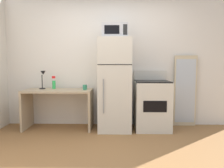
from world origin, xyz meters
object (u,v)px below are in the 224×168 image
Objects in this scene: refrigerator at (115,85)px; desk at (58,101)px; desk_lamp at (43,77)px; oven_range at (152,105)px; spray_bottle at (54,84)px; coffee_mug at (85,87)px; microwave at (115,31)px; leaning_mirror at (185,91)px.

desk is at bearing 177.96° from refrigerator.
desk_lamp is 2.16m from oven_range.
spray_bottle is 0.15× the size of refrigerator.
desk_lamp reaches higher than spray_bottle.
coffee_mug is 1.31m from oven_range.
desk is at bearing -47.94° from spray_bottle.
microwave is at bearing -9.15° from spray_bottle.
leaning_mirror is at bearing 12.04° from microwave.
refrigerator is 3.69× the size of microwave.
refrigerator is (1.39, -0.12, -0.14)m from desk_lamp.
coffee_mug is 1.17m from microwave.
coffee_mug is at bearing 177.31° from microwave.
oven_range is (1.78, -0.02, -0.07)m from desk.
spray_bottle is at bearing 165.31° from coffee_mug.
desk is 1.68m from microwave.
desk is at bearing 179.46° from oven_range.
leaning_mirror is (0.69, 0.26, 0.23)m from oven_range.
leaning_mirror is at bearing 7.90° from coffee_mug.
oven_range is (0.70, 0.02, -0.38)m from refrigerator.
microwave is (1.07, -0.06, 1.30)m from desk.
refrigerator reaches higher than desk_lamp.
refrigerator is at bearing 90.32° from microwave.
desk is 3.61× the size of desk_lamp.
coffee_mug is at bearing -179.26° from oven_range.
refrigerator is 0.98m from microwave.
desk_lamp is 1.40m from refrigerator.
microwave is (0.00, -0.02, 0.98)m from refrigerator.
coffee_mug is 0.21× the size of microwave.
microwave is 0.42× the size of oven_range.
refrigerator reaches higher than oven_range.
refrigerator is at bearing -178.24° from oven_range.
desk_lamp is 0.32× the size of oven_range.
oven_range reaches higher than coffee_mug.
microwave is at bearing -3.17° from desk.
spray_bottle is (-0.12, 0.13, 0.32)m from desk.
refrigerator reaches higher than coffee_mug.
desk is 1.78m from oven_range.
desk_lamp is 1.63m from microwave.
leaning_mirror reaches higher than desk.
microwave reaches higher than spray_bottle.
spray_bottle is at bearing 132.06° from desk.
coffee_mug is at bearing -14.69° from spray_bottle.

